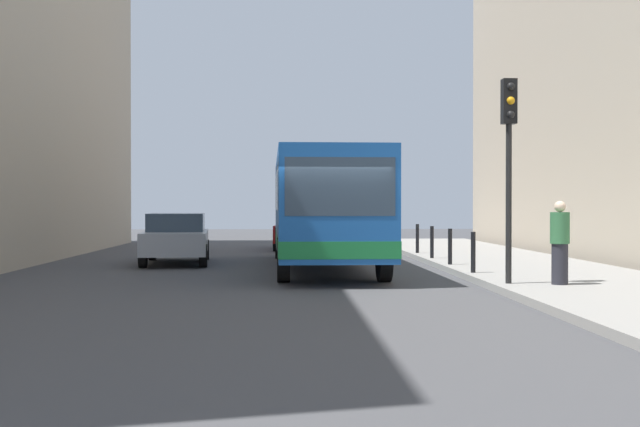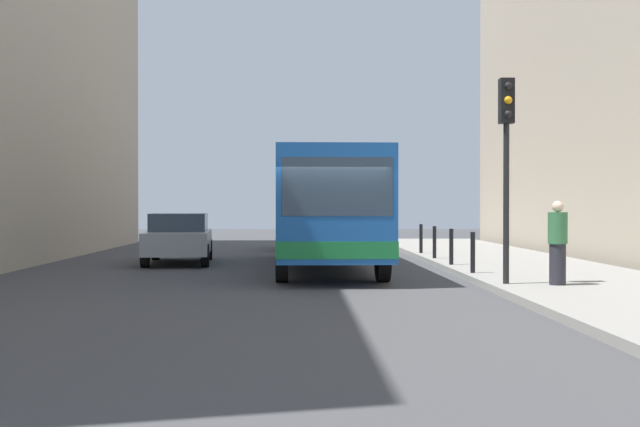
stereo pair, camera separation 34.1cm
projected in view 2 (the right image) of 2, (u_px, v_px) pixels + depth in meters
ground_plane at (326, 285)px, 16.87m from camera, size 80.00×80.00×0.00m
sidewalk at (576, 281)px, 17.03m from camera, size 4.40×40.00×0.15m
bus at (324, 205)px, 21.60m from camera, size 2.68×11.06×3.00m
car_beside_bus at (179, 237)px, 23.35m from camera, size 2.14×4.53×1.48m
car_behind_bus at (305, 229)px, 30.98m from camera, size 2.06×4.49×1.48m
traffic_light at (507, 141)px, 15.70m from camera, size 0.28×0.33×4.10m
bollard_near at (473, 252)px, 18.27m from camera, size 0.11×0.11×0.95m
bollard_mid at (451, 247)px, 20.80m from camera, size 0.11×0.11×0.95m
bollard_far at (435, 242)px, 23.34m from camera, size 0.11×0.11×0.95m
bollard_farthest at (421, 239)px, 25.87m from camera, size 0.11×0.11×0.95m
pedestrian_near_signal at (558, 243)px, 15.51m from camera, size 0.38×0.38×1.65m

